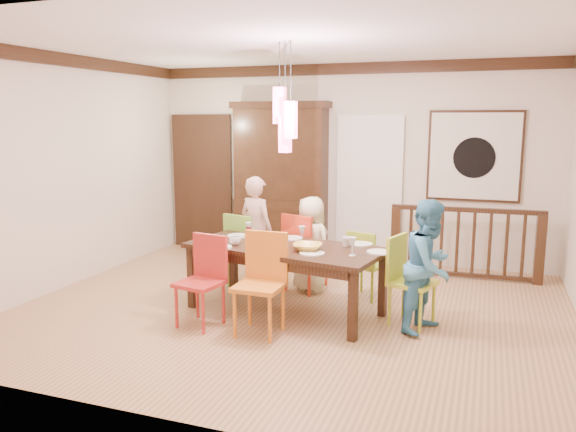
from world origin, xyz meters
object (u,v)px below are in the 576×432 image
(chair_far_left, at_px, (248,245))
(china_hutch, at_px, (281,180))
(person_far_left, at_px, (257,230))
(person_end_right, at_px, (430,266))
(person_far_mid, at_px, (311,244))
(balustrade, at_px, (465,242))
(dining_table, at_px, (285,253))
(chair_end_right, at_px, (413,275))

(chair_far_left, xyz_separation_m, china_hutch, (-0.16, 1.64, 0.64))
(person_far_left, relative_size, person_end_right, 1.04)
(person_end_right, bearing_deg, chair_far_left, 92.64)
(china_hutch, relative_size, person_far_left, 1.69)
(person_far_mid, relative_size, person_end_right, 0.88)
(china_hutch, bearing_deg, balustrade, -7.19)
(dining_table, xyz_separation_m, person_far_left, (-0.72, 0.89, 0.03))
(person_end_right, bearing_deg, dining_table, 109.69)
(chair_end_right, distance_m, balustrade, 2.02)
(chair_far_left, bearing_deg, person_far_mid, -157.99)
(dining_table, bearing_deg, person_end_right, 8.79)
(chair_end_right, height_order, china_hutch, china_hutch)
(china_hutch, height_order, person_end_right, china_hutch)
(chair_far_left, relative_size, balustrade, 0.48)
(chair_end_right, relative_size, balustrade, 0.47)
(chair_far_left, relative_size, person_far_left, 0.68)
(china_hutch, xyz_separation_m, person_end_right, (2.48, -2.41, -0.51))
(person_far_mid, bearing_deg, person_far_left, 16.23)
(chair_far_left, height_order, balustrade, balustrade)
(balustrade, bearing_deg, chair_far_left, -155.92)
(dining_table, relative_size, china_hutch, 0.96)
(balustrade, bearing_deg, china_hutch, 170.21)
(china_hutch, distance_m, person_far_mid, 1.94)
(balustrade, xyz_separation_m, person_far_left, (-2.52, -1.14, 0.20))
(dining_table, xyz_separation_m, china_hutch, (-0.94, 2.38, 0.52))
(person_end_right, bearing_deg, china_hutch, 66.85)
(dining_table, relative_size, chair_far_left, 2.39)
(balustrade, relative_size, person_end_right, 1.46)
(chair_far_left, bearing_deg, dining_table, 152.97)
(chair_far_left, xyz_separation_m, chair_end_right, (2.14, -0.68, -0.01))
(dining_table, bearing_deg, chair_end_right, 12.64)
(chair_far_left, xyz_separation_m, balustrade, (2.58, 1.30, -0.04))
(dining_table, height_order, balustrade, balustrade)
(chair_far_left, distance_m, person_far_mid, 0.82)
(balustrade, bearing_deg, person_far_mid, -148.00)
(chair_end_right, xyz_separation_m, person_far_left, (-2.09, 0.84, 0.17))
(person_far_mid, height_order, person_end_right, person_end_right)
(balustrade, xyz_separation_m, person_end_right, (-0.26, -2.07, 0.17))
(chair_far_left, bearing_deg, balustrade, -136.80)
(dining_table, relative_size, person_far_mid, 1.91)
(dining_table, xyz_separation_m, balustrade, (1.81, 2.03, -0.17))
(chair_far_left, relative_size, person_far_mid, 0.80)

